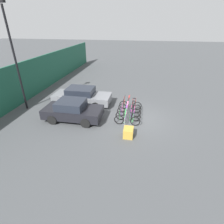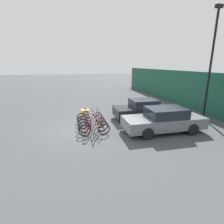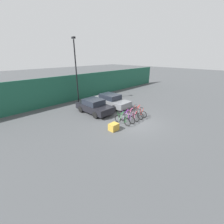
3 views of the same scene
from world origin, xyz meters
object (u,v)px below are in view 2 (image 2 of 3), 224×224
(bicycle_purple, at_px, (91,119))
(lamp_post, at_px, (211,60))
(bicycle_green, at_px, (90,117))
(bicycle_red, at_px, (94,129))
(car_grey, at_px, (164,120))
(cargo_crate, at_px, (85,113))
(bicycle_pink, at_px, (92,122))
(bicycle_black, at_px, (93,126))
(car_black, at_px, (142,109))
(bike_rack, at_px, (94,121))

(bicycle_purple, relative_size, lamp_post, 0.24)
(bicycle_green, distance_m, bicycle_red, 2.37)
(car_grey, xyz_separation_m, cargo_crate, (-3.93, -4.17, -0.42))
(bicycle_green, xyz_separation_m, lamp_post, (1.07, 7.97, 3.62))
(bicycle_red, height_order, cargo_crate, bicycle_red)
(bicycle_pink, bearing_deg, bicycle_black, 3.62)
(bicycle_green, relative_size, car_grey, 0.37)
(car_black, bearing_deg, bicycle_green, -91.10)
(bike_rack, distance_m, car_grey, 4.08)
(cargo_crate, bearing_deg, car_grey, 46.74)
(bicycle_red, distance_m, cargo_crate, 3.67)
(bicycle_purple, bearing_deg, bicycle_pink, -2.78)
(car_black, xyz_separation_m, cargo_crate, (-1.37, -3.94, -0.41))
(bicycle_green, distance_m, car_black, 3.74)
(bicycle_black, bearing_deg, bicycle_pink, 177.64)
(car_grey, distance_m, lamp_post, 5.43)
(bike_rack, relative_size, car_black, 0.74)
(bicycle_black, distance_m, cargo_crate, 3.16)
(bicycle_purple, relative_size, cargo_crate, 2.44)
(bicycle_red, xyz_separation_m, car_black, (-2.30, 3.73, 0.31))
(bicycle_green, relative_size, bicycle_purple, 1.00)
(bicycle_pink, bearing_deg, bike_rack, 105.58)
(bicycle_green, bearing_deg, car_grey, 59.91)
(bicycle_black, height_order, car_black, car_black)
(bicycle_red, distance_m, lamp_post, 8.85)
(bicycle_black, xyz_separation_m, car_black, (-1.79, 3.73, 0.31))
(bike_rack, xyz_separation_m, bicycle_pink, (0.03, -0.15, -0.10))
(lamp_post, bearing_deg, bicycle_red, -80.73)
(bicycle_pink, distance_m, lamp_post, 8.76)
(car_black, height_order, car_grey, same)
(bicycle_pink, relative_size, bicycle_black, 1.00)
(lamp_post, bearing_deg, bicycle_green, -97.65)
(bicycle_green, distance_m, bicycle_purple, 0.60)
(bicycle_purple, xyz_separation_m, bicycle_black, (1.26, 0.00, 0.00))
(bicycle_green, height_order, bicycle_black, same)
(bike_rack, distance_m, bicycle_red, 1.20)
(bicycle_purple, height_order, bicycle_red, same)
(bicycle_purple, xyz_separation_m, cargo_crate, (-1.89, -0.21, -0.10))
(bicycle_purple, bearing_deg, cargo_crate, -176.30)
(bike_rack, relative_size, lamp_post, 0.40)
(bike_rack, distance_m, bicycle_black, 0.70)
(car_grey, bearing_deg, cargo_crate, -133.26)
(car_black, bearing_deg, car_grey, 5.12)
(bicycle_purple, height_order, bicycle_black, same)
(bicycle_pink, distance_m, bicycle_red, 1.15)
(bicycle_red, distance_m, car_grey, 3.98)
(bike_rack, relative_size, bicycle_red, 1.71)
(bike_rack, bearing_deg, cargo_crate, -171.67)
(bike_rack, bearing_deg, bicycle_red, -7.14)
(bicycle_pink, distance_m, cargo_crate, 2.52)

